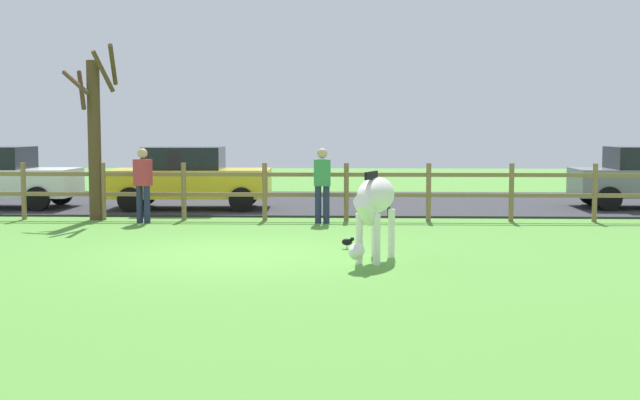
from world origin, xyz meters
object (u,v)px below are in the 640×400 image
zebra (374,202)px  visitor_left_of_tree (322,182)px  bare_tree (94,133)px  parked_car_yellow (189,177)px  visitor_right_of_tree (143,182)px  crow_on_grass (348,242)px

zebra → visitor_left_of_tree: (-0.99, 5.16, -0.02)m
bare_tree → parked_car_yellow: (1.70, 2.20, -1.13)m
zebra → parked_car_yellow: 9.05m
visitor_left_of_tree → visitor_right_of_tree: same height
parked_car_yellow → visitor_right_of_tree: size_ratio=2.48×
bare_tree → visitor_left_of_tree: bearing=-5.7°
bare_tree → visitor_left_of_tree: size_ratio=2.40×
zebra → visitor_left_of_tree: bearing=100.8°
visitor_right_of_tree → crow_on_grass: bearing=-39.9°
crow_on_grass → parked_car_yellow: 7.72m
parked_car_yellow → zebra: bearing=-60.6°
bare_tree → zebra: (6.15, -5.68, -1.05)m
crow_on_grass → visitor_right_of_tree: 5.91m
bare_tree → crow_on_grass: (5.74, -4.35, -1.85)m
visitor_right_of_tree → visitor_left_of_tree: bearing=1.1°
crow_on_grass → visitor_left_of_tree: bearing=98.5°
visitor_left_of_tree → zebra: bearing=-79.2°
crow_on_grass → bare_tree: bearing=142.8°
crow_on_grass → visitor_left_of_tree: size_ratio=0.13×
parked_car_yellow → crow_on_grass: bearing=-58.4°
bare_tree → zebra: size_ratio=2.10×
zebra → visitor_left_of_tree: visitor_left_of_tree is taller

